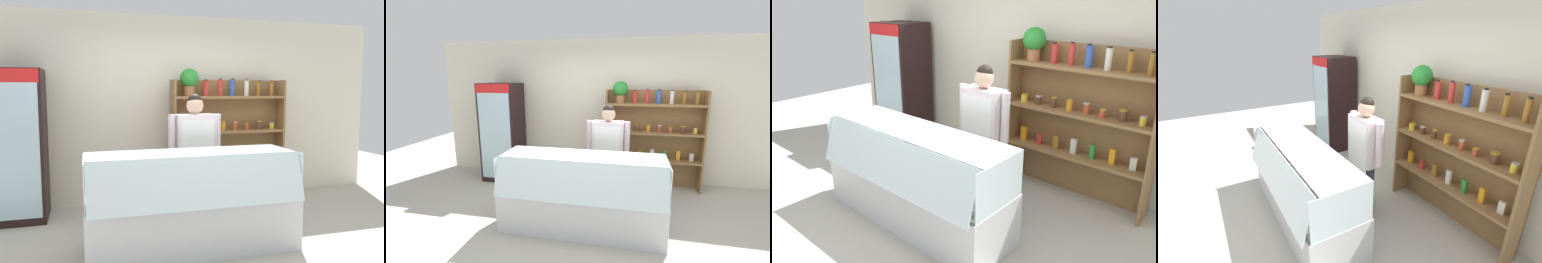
# 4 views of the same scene
# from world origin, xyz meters

# --- Properties ---
(ground_plane) EXTENTS (12.00, 12.00, 0.00)m
(ground_plane) POSITION_xyz_m (0.00, 0.00, 0.00)
(ground_plane) COLOR #B7B2A3
(back_wall) EXTENTS (6.80, 0.10, 2.70)m
(back_wall) POSITION_xyz_m (0.00, 1.96, 1.35)
(back_wall) COLOR silver
(back_wall) RESTS_ON ground
(drinks_fridge) EXTENTS (0.70, 0.61, 1.89)m
(drinks_fridge) POSITION_xyz_m (-1.99, 1.52, 0.94)
(drinks_fridge) COLOR black
(drinks_fridge) RESTS_ON ground
(shelving_unit) EXTENTS (1.69, 0.29, 1.93)m
(shelving_unit) POSITION_xyz_m (0.79, 1.66, 1.07)
(shelving_unit) COLOR olive
(shelving_unit) RESTS_ON ground
(deli_display_case) EXTENTS (2.12, 0.76, 1.01)m
(deli_display_case) POSITION_xyz_m (-0.13, 0.08, 0.31)
(deli_display_case) COLOR silver
(deli_display_case) RESTS_ON ground
(shop_clerk) EXTENTS (0.66, 0.25, 1.58)m
(shop_clerk) POSITION_xyz_m (0.13, 0.86, 0.94)
(shop_clerk) COLOR #383D51
(shop_clerk) RESTS_ON ground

